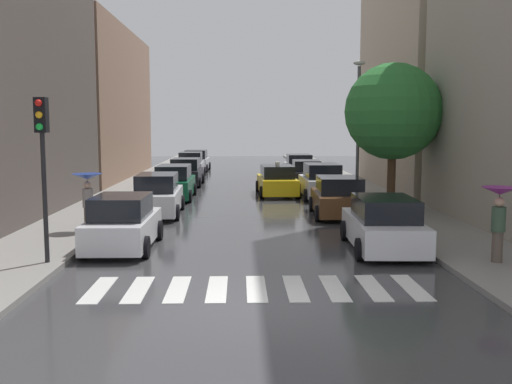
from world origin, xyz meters
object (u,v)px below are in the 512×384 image
street_tree_right (393,112)px  parked_car_left_fourth (186,173)px  parked_car_left_sixth (196,161)px  taxi_midroad (277,181)px  parked_car_left_second (158,196)px  traffic_light_left_corner (42,143)px  parked_car_right_fifth (299,167)px  parked_car_right_fourth (306,174)px  pedestrian_foreground (499,209)px  pedestrian_near_tree (87,189)px  parked_car_left_third (174,183)px  parked_car_right_third (321,182)px  parked_car_left_nearest (123,224)px  lamp_post_right (358,119)px  parked_car_right_nearest (383,225)px  parked_car_left_fifth (191,165)px  parked_car_right_second (339,198)px

street_tree_right → parked_car_left_fourth: bearing=131.3°
street_tree_right → parked_car_left_sixth: bearing=113.8°
taxi_midroad → parked_car_left_second: bearing=139.6°
parked_car_left_fourth → traffic_light_left_corner: 21.41m
parked_car_right_fifth → taxi_midroad: (-2.27, -10.67, -0.03)m
parked_car_right_fourth → taxi_midroad: size_ratio=0.93×
parked_car_right_fifth → pedestrian_foreground: (2.49, -26.91, 0.77)m
parked_car_left_fourth → pedestrian_near_tree: size_ratio=2.21×
taxi_midroad → pedestrian_near_tree: (-7.20, -11.27, 0.82)m
parked_car_left_third → traffic_light_left_corner: 14.79m
parked_car_right_third → parked_car_left_nearest: bearing=146.8°
parked_car_left_third → lamp_post_right: size_ratio=0.70×
parked_car_right_nearest → parked_car_right_fourth: (-0.14, 18.94, -0.01)m
traffic_light_left_corner → parked_car_left_fifth: bearing=86.8°
parked_car_left_second → pedestrian_foreground: size_ratio=2.32×
parked_car_right_fourth → lamp_post_right: lamp_post_right is taller
pedestrian_near_tree → traffic_light_left_corner: (0.11, -4.67, 1.70)m
parked_car_left_sixth → parked_car_right_nearest: 32.00m
parked_car_left_nearest → lamp_post_right: bearing=-39.1°
parked_car_left_nearest → street_tree_right: 13.13m
lamp_post_right → parked_car_left_fifth: bearing=124.9°
parked_car_left_second → street_tree_right: (10.03, 0.81, 3.51)m
pedestrian_foreground → street_tree_right: size_ratio=0.32×
parked_car_left_nearest → parked_car_left_sixth: size_ratio=0.95×
parked_car_left_nearest → parked_car_left_sixth: 30.64m
street_tree_right → lamp_post_right: 4.04m
lamp_post_right → street_tree_right: bearing=-80.2°
parked_car_left_fourth → parked_car_right_fourth: 7.53m
parked_car_right_third → parked_car_right_fifth: size_ratio=0.97×
parked_car_left_fourth → lamp_post_right: 12.28m
parked_car_right_nearest → parked_car_right_fourth: bearing=2.7°
parked_car_right_third → parked_car_right_fifth: (0.06, 12.08, -0.04)m
parked_car_left_fifth → parked_car_left_third: bearing=-179.3°
parked_car_right_nearest → pedestrian_near_tree: (-9.49, 2.73, 0.82)m
street_tree_right → pedestrian_foreground: bearing=-89.1°
parked_car_left_fifth → parked_car_right_fourth: bearing=-130.5°
parked_car_right_fourth → traffic_light_left_corner: traffic_light_left_corner is taller
parked_car_left_sixth → parked_car_right_fifth: bearing=-127.3°
parked_car_left_third → taxi_midroad: bearing=-74.7°
parked_car_left_third → street_tree_right: street_tree_right is taller
parked_car_right_fifth → traffic_light_left_corner: bearing=161.0°
parked_car_right_nearest → parked_car_left_nearest: bearing=89.4°
parked_car_left_fourth → parked_car_right_fifth: parked_car_left_fourth is taller
parked_car_left_fourth → parked_car_right_third: parked_car_right_third is taller
parked_car_right_third → traffic_light_left_corner: 17.43m
parked_car_right_nearest → street_tree_right: 8.99m
parked_car_left_nearest → parked_car_right_nearest: size_ratio=0.89×
parked_car_left_fourth → parked_car_left_second: bearing=-179.7°
parked_car_left_fifth → parked_car_right_fifth: 7.88m
parked_car_left_nearest → parked_car_right_second: (7.62, 6.18, 0.00)m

